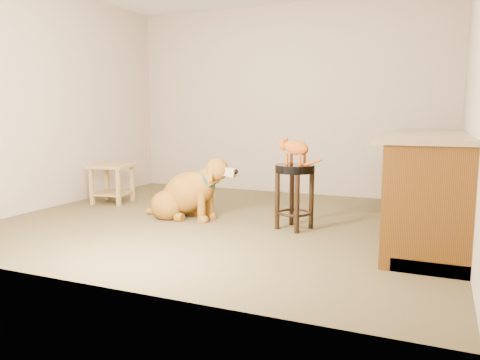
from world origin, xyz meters
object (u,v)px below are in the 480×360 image
at_px(padded_stool, 295,184).
at_px(golden_retriever, 187,194).
at_px(wood_stool, 418,186).
at_px(tabby_kitten, 294,148).
at_px(side_table, 112,178).

bearing_deg(padded_stool, golden_retriever, -179.40).
height_order(padded_stool, wood_stool, wood_stool).
xyz_separation_m(wood_stool, golden_retriever, (-2.27, -0.69, -0.12)).
bearing_deg(golden_retriever, wood_stool, 17.68).
bearing_deg(tabby_kitten, padded_stool, -5.72).
height_order(side_table, golden_retriever, golden_retriever).
height_order(padded_stool, side_table, padded_stool).
bearing_deg(tabby_kitten, golden_retriever, -159.53).
distance_m(wood_stool, side_table, 3.58).
height_order(side_table, tabby_kitten, tabby_kitten).
xyz_separation_m(padded_stool, side_table, (-2.48, 0.40, -0.13)).
bearing_deg(side_table, padded_stool, -9.11).
xyz_separation_m(padded_stool, golden_retriever, (-1.18, -0.01, -0.18)).
relative_size(padded_stool, wood_stool, 0.84).
bearing_deg(wood_stool, side_table, -175.50).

